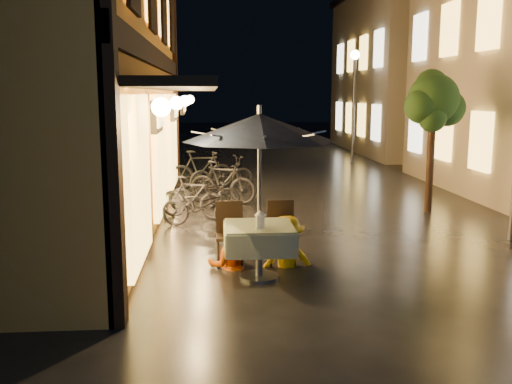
{
  "coord_description": "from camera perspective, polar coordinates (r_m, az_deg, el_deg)",
  "views": [
    {
      "loc": [
        -2.36,
        -7.64,
        2.61
      ],
      "look_at": [
        -1.73,
        0.79,
        1.15
      ],
      "focal_mm": 40.0,
      "sensor_mm": 36.0,
      "label": 1
    }
  ],
  "objects": [
    {
      "name": "cafe_chair_left",
      "position": [
        8.82,
        -2.66,
        -3.8
      ],
      "size": [
        0.42,
        0.42,
        0.97
      ],
      "color": "black",
      "rests_on": "ground"
    },
    {
      "name": "cafe_chair_right",
      "position": [
        8.88,
        2.51,
        -3.71
      ],
      "size": [
        0.42,
        0.42,
        0.97
      ],
      "color": "black",
      "rests_on": "ground"
    },
    {
      "name": "patio_umbrella",
      "position": [
        7.87,
        0.33,
        6.42
      ],
      "size": [
        2.13,
        2.13,
        2.46
      ],
      "color": "#59595E",
      "rests_on": "ground"
    },
    {
      "name": "east_building_far",
      "position": [
        27.49,
        17.07,
        11.57
      ],
      "size": [
        7.3,
        10.3,
        7.3
      ],
      "color": "tan",
      "rests_on": "ground"
    },
    {
      "name": "bicycle_0",
      "position": [
        11.37,
        -5.48,
        -1.36
      ],
      "size": [
        1.66,
        0.79,
        0.84
      ],
      "primitive_type": "imported",
      "rotation": [
        0.0,
        0.0,
        1.42
      ],
      "color": "black",
      "rests_on": "ground"
    },
    {
      "name": "bicycle_5",
      "position": [
        15.74,
        -5.51,
        2.2
      ],
      "size": [
        1.86,
        0.82,
        1.08
      ],
      "primitive_type": "imported",
      "rotation": [
        0.0,
        0.0,
        1.75
      ],
      "color": "black",
      "rests_on": "ground"
    },
    {
      "name": "street_tree",
      "position": [
        13.06,
        17.36,
        8.53
      ],
      "size": [
        1.43,
        1.2,
        3.15
      ],
      "color": "black",
      "rests_on": "ground"
    },
    {
      "name": "ground",
      "position": [
        8.42,
        12.37,
        -8.51
      ],
      "size": [
        90.0,
        90.0,
        0.0
      ],
      "primitive_type": "plane",
      "color": "black",
      "rests_on": "ground"
    },
    {
      "name": "bicycle_4",
      "position": [
        15.37,
        -3.46,
        1.81
      ],
      "size": [
        1.92,
        1.25,
        0.95
      ],
      "primitive_type": "imported",
      "rotation": [
        0.0,
        0.0,
        1.94
      ],
      "color": "black",
      "rests_on": "ground"
    },
    {
      "name": "bicycle_2",
      "position": [
        12.82,
        -5.15,
        -0.09
      ],
      "size": [
        1.6,
        0.58,
        0.83
      ],
      "primitive_type": "imported",
      "rotation": [
        0.0,
        0.0,
        1.55
      ],
      "color": "black",
      "rests_on": "ground"
    },
    {
      "name": "cafe_table",
      "position": [
        8.12,
        0.32,
        -4.64
      ],
      "size": [
        0.99,
        0.99,
        0.78
      ],
      "color": "#59595E",
      "rests_on": "ground"
    },
    {
      "name": "west_building",
      "position": [
        12.17,
        -20.99,
        14.36
      ],
      "size": [
        5.9,
        11.4,
        7.4
      ],
      "color": "gold",
      "rests_on": "ground"
    },
    {
      "name": "table_lantern",
      "position": [
        7.86,
        0.43,
        -2.64
      ],
      "size": [
        0.16,
        0.16,
        0.25
      ],
      "color": "white",
      "rests_on": "cafe_table"
    },
    {
      "name": "bicycle_1",
      "position": [
        12.09,
        -6.37,
        -0.56
      ],
      "size": [
        1.54,
        1.0,
        0.9
      ],
      "primitive_type": "imported",
      "rotation": [
        0.0,
        0.0,
        1.15
      ],
      "color": "black",
      "rests_on": "ground"
    },
    {
      "name": "person_yellow",
      "position": [
        8.71,
        3.1,
        -2.55
      ],
      "size": [
        1.01,
        0.64,
        1.5
      ],
      "primitive_type": "imported",
      "rotation": [
        0.0,
        0.0,
        3.23
      ],
      "color": "#EEB007",
      "rests_on": "ground"
    },
    {
      "name": "person_orange",
      "position": [
        8.63,
        -2.71,
        -3.08
      ],
      "size": [
        0.71,
        0.57,
        1.38
      ],
      "primitive_type": "imported",
      "rotation": [
        0.0,
        0.0,
        3.22
      ],
      "color": "#BE4200",
      "rests_on": "ground"
    },
    {
      "name": "bicycle_3",
      "position": [
        13.71,
        -3.36,
        0.97
      ],
      "size": [
        1.74,
        1.11,
        1.02
      ],
      "primitive_type": "imported",
      "rotation": [
        0.0,
        0.0,
        1.16
      ],
      "color": "black",
      "rests_on": "ground"
    },
    {
      "name": "streetlamp_far",
      "position": [
        22.3,
        9.79,
        10.46
      ],
      "size": [
        0.36,
        0.36,
        4.23
      ],
      "color": "#59595E",
      "rests_on": "ground"
    }
  ]
}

